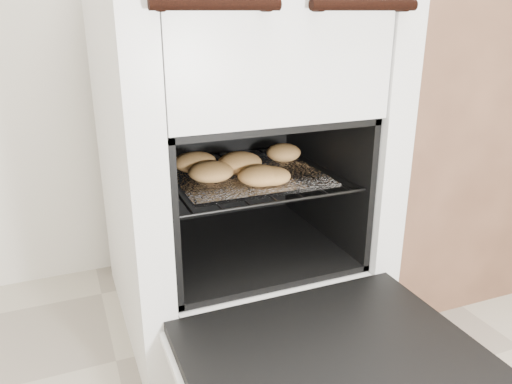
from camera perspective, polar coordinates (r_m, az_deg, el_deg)
stove at (r=1.33m, az=-2.53°, el=4.26°), size 0.64×0.71×0.98m
oven_door at (r=1.01m, az=8.64°, el=-18.41°), size 0.57×0.45×0.04m
oven_rack at (r=1.28m, az=-1.44°, el=1.97°), size 0.46×0.45×0.01m
foil_sheet at (r=1.26m, az=-1.10°, el=1.97°), size 0.36×0.32×0.01m
baked_rolls at (r=1.24m, az=-1.98°, el=2.99°), size 0.37×0.29×0.05m
counter at (r=1.83m, az=22.04°, el=7.30°), size 0.97×0.65×0.96m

